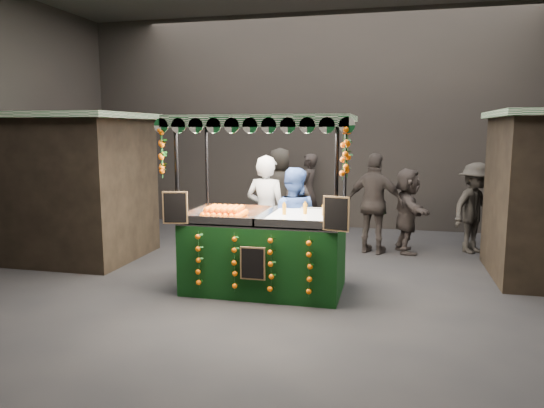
# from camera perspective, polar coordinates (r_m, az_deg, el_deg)

# --- Properties ---
(ground) EXTENTS (12.00, 12.00, 0.00)m
(ground) POSITION_cam_1_polar(r_m,az_deg,el_deg) (7.51, 1.84, -9.55)
(ground) COLOR black
(ground) RESTS_ON ground
(market_hall) EXTENTS (12.10, 10.10, 5.05)m
(market_hall) POSITION_cam_1_polar(r_m,az_deg,el_deg) (7.23, 1.97, 16.89)
(market_hall) COLOR black
(market_hall) RESTS_ON ground
(neighbour_stall_left) EXTENTS (3.00, 2.20, 2.60)m
(neighbour_stall_left) POSITION_cam_1_polar(r_m,az_deg,el_deg) (9.95, -22.52, 1.94)
(neighbour_stall_left) COLOR black
(neighbour_stall_left) RESTS_ON ground
(juice_stall) EXTENTS (2.58, 1.52, 2.50)m
(juice_stall) POSITION_cam_1_polar(r_m,az_deg,el_deg) (7.28, -0.83, -3.81)
(juice_stall) COLOR black
(juice_stall) RESTS_ON ground
(vendor_grey) EXTENTS (0.77, 0.58, 1.90)m
(vendor_grey) POSITION_cam_1_polar(r_m,az_deg,el_deg) (8.26, -0.64, -1.10)
(vendor_grey) COLOR gray
(vendor_grey) RESTS_ON ground
(vendor_blue) EXTENTS (0.86, 0.68, 1.73)m
(vendor_blue) POSITION_cam_1_polar(r_m,az_deg,el_deg) (7.98, 2.31, -2.07)
(vendor_blue) COLOR #2B468B
(vendor_blue) RESTS_ON ground
(shopper_0) EXTENTS (0.60, 0.43, 1.56)m
(shopper_0) POSITION_cam_1_polar(r_m,az_deg,el_deg) (9.96, 2.74, -0.49)
(shopper_0) COLOR #2A2422
(shopper_0) RESTS_ON ground
(shopper_1) EXTENTS (1.11, 1.04, 1.83)m
(shopper_1) POSITION_cam_1_polar(r_m,az_deg,el_deg) (9.51, 25.20, -0.89)
(shopper_1) COLOR black
(shopper_1) RESTS_ON ground
(shopper_2) EXTENTS (1.19, 0.77, 1.89)m
(shopper_2) POSITION_cam_1_polar(r_m,az_deg,el_deg) (9.64, 11.47, 0.04)
(shopper_2) COLOR #292321
(shopper_2) RESTS_ON ground
(shopper_3) EXTENTS (1.23, 1.22, 1.71)m
(shopper_3) POSITION_cam_1_polar(r_m,az_deg,el_deg) (10.24, 21.85, -0.43)
(shopper_3) COLOR black
(shopper_3) RESTS_ON ground
(shopper_4) EXTENTS (1.07, 0.84, 1.92)m
(shopper_4) POSITION_cam_1_polar(r_m,az_deg,el_deg) (11.31, 0.90, 1.48)
(shopper_4) COLOR #2A2622
(shopper_4) RESTS_ON ground
(shopper_5) EXTENTS (0.78, 1.55, 1.60)m
(shopper_5) POSITION_cam_1_polar(r_m,az_deg,el_deg) (9.86, 14.93, -0.74)
(shopper_5) COLOR #2E2725
(shopper_5) RESTS_ON ground
(shopper_6) EXTENTS (0.54, 0.71, 1.76)m
(shopper_6) POSITION_cam_1_polar(r_m,az_deg,el_deg) (11.85, 4.09, 1.40)
(shopper_6) COLOR black
(shopper_6) RESTS_ON ground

